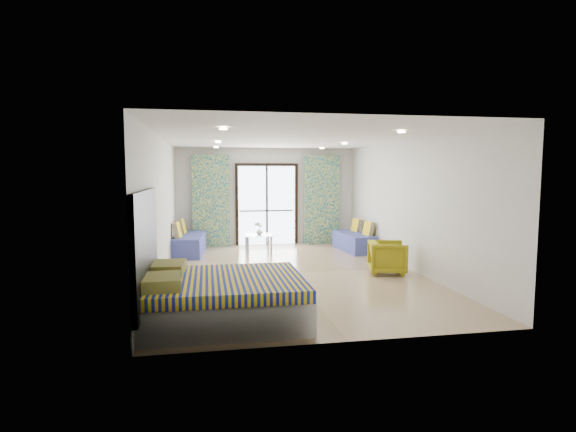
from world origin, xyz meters
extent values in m
cube|color=black|center=(0.00, 3.71, 2.24)|extent=(1.76, 0.08, 0.08)
cube|color=black|center=(-0.84, 3.71, 1.10)|extent=(0.08, 0.08, 2.20)
cube|color=black|center=(0.84, 3.71, 1.10)|extent=(0.08, 0.08, 2.20)
cube|color=black|center=(0.00, 3.71, 1.10)|extent=(0.05, 0.06, 2.20)
cube|color=#595451|center=(0.00, 3.73, 0.95)|extent=(1.52, 0.03, 0.04)
cube|color=white|center=(-1.55, 3.57, 1.25)|extent=(1.00, 0.10, 2.50)
cube|color=white|center=(1.55, 3.57, 1.25)|extent=(1.00, 0.10, 2.50)
cylinder|color=#FFE0B2|center=(-1.40, -2.00, 2.67)|extent=(0.12, 0.12, 0.02)
cylinder|color=#FFE0B2|center=(1.40, -2.00, 2.67)|extent=(0.12, 0.12, 0.02)
cylinder|color=#FFE0B2|center=(-1.40, 1.00, 2.67)|extent=(0.12, 0.12, 0.02)
cylinder|color=#FFE0B2|center=(1.40, 1.00, 2.67)|extent=(0.12, 0.12, 0.02)
cylinder|color=#FFE0B2|center=(-1.40, 3.00, 2.67)|extent=(0.12, 0.12, 0.02)
cylinder|color=#FFE0B2|center=(1.40, 3.00, 2.67)|extent=(0.12, 0.12, 0.02)
cube|color=black|center=(-2.46, -2.70, 1.05)|extent=(0.06, 2.10, 1.50)
cube|color=silver|center=(-2.47, -1.45, 1.05)|extent=(0.02, 0.10, 0.10)
cube|color=silver|center=(-1.45, -2.70, 0.22)|extent=(2.19, 1.75, 0.44)
cube|color=navy|center=(-1.45, -2.70, 0.52)|extent=(2.17, 1.78, 0.16)
cube|color=#166644|center=(-2.24, -3.12, 0.68)|extent=(0.52, 0.63, 0.15)
cube|color=#166644|center=(-2.24, -2.28, 0.68)|extent=(0.53, 0.63, 0.15)
cube|color=#3C4490|center=(-2.10, 2.55, 0.19)|extent=(0.82, 1.78, 0.38)
cube|color=#3C4490|center=(-2.10, 2.55, 0.43)|extent=(0.80, 1.74, 0.10)
cube|color=navy|center=(-2.37, 2.17, 0.65)|extent=(0.23, 0.45, 0.40)
cube|color=navy|center=(-2.30, 2.97, 0.65)|extent=(0.23, 0.45, 0.40)
cube|color=#3C4490|center=(2.10, 2.30, 0.18)|extent=(0.75, 1.65, 0.36)
cube|color=#3C4490|center=(2.10, 2.30, 0.40)|extent=(0.73, 1.62, 0.09)
cube|color=navy|center=(2.35, 1.94, 0.61)|extent=(0.21, 0.42, 0.37)
cube|color=navy|center=(2.29, 2.69, 0.61)|extent=(0.21, 0.42, 0.37)
cylinder|color=silver|center=(-0.67, 2.26, 0.22)|extent=(0.05, 0.05, 0.43)
cylinder|color=silver|center=(-0.09, 2.26, 0.22)|extent=(0.05, 0.05, 0.43)
cylinder|color=silver|center=(-0.66, 2.85, 0.22)|extent=(0.05, 0.05, 0.43)
cylinder|color=silver|center=(-0.08, 2.84, 0.22)|extent=(0.05, 0.05, 0.43)
cube|color=#8CA59E|center=(-0.38, 2.55, 0.43)|extent=(0.68, 0.68, 0.02)
sphere|color=white|center=(-0.32, 2.55, 0.67)|extent=(0.08, 0.08, 0.08)
sphere|color=white|center=(-0.38, 2.61, 0.69)|extent=(0.08, 0.08, 0.08)
sphere|color=white|center=(-0.43, 2.55, 0.71)|extent=(0.08, 0.08, 0.08)
sphere|color=white|center=(-0.38, 2.50, 0.73)|extent=(0.08, 0.08, 0.08)
imported|color=white|center=(-0.35, 2.52, 0.52)|extent=(0.19, 0.20, 0.16)
imported|color=#988D13|center=(1.89, -0.38, 0.36)|extent=(0.80, 0.83, 0.72)
camera|label=1|loc=(-1.66, -8.77, 2.04)|focal=28.00mm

